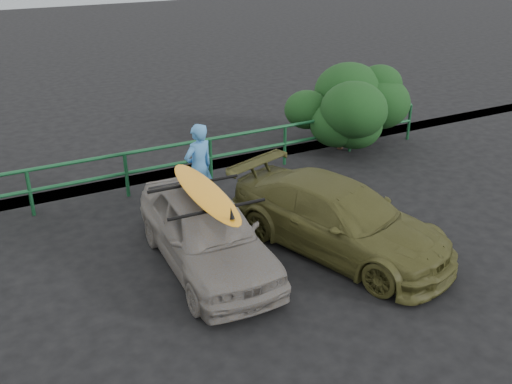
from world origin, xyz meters
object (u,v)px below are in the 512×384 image
olive_vehicle (339,218)px  man (199,168)px  guardrail (170,166)px  sedan (207,232)px  surfboard (205,192)px

olive_vehicle → man: bearing=102.3°
olive_vehicle → man: 3.13m
guardrail → sedan: sedan is taller
man → surfboard: man is taller
sedan → surfboard: 0.75m
guardrail → surfboard: size_ratio=5.15×
man → surfboard: 2.23m
man → surfboard: (-0.72, -2.06, 0.47)m
sedan → man: 2.20m
surfboard → man: bearing=72.6°
sedan → olive_vehicle: (2.34, -0.61, -0.02)m
sedan → olive_vehicle: size_ratio=0.88×
guardrail → olive_vehicle: 4.41m
sedan → man: size_ratio=2.04×
guardrail → man: (0.15, -1.37, 0.43)m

